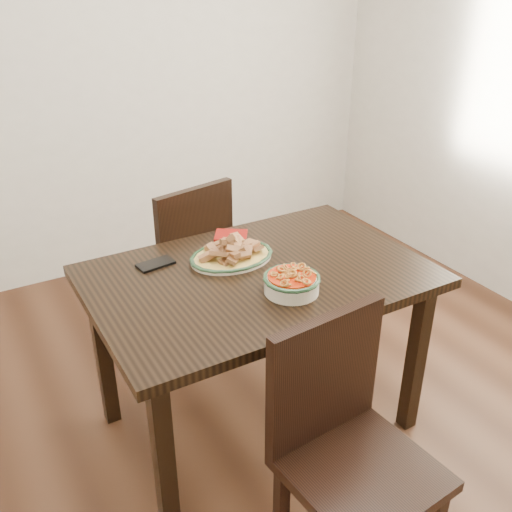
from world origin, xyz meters
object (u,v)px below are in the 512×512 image
chair_near (345,439)px  chair_far (185,257)px  fish_plate (231,249)px  noodle_bowl (292,281)px  smartphone (156,264)px  dining_table (259,293)px

chair_near → chair_far: bearing=82.4°
chair_far → fish_plate: 0.64m
fish_plate → noodle_bowl: 0.34m
chair_far → chair_near: same height
chair_near → smartphone: size_ratio=6.31×
fish_plate → smartphone: size_ratio=2.39×
fish_plate → smartphone: fish_plate is taller
chair_far → fish_plate: (-0.03, -0.57, 0.30)m
dining_table → smartphone: (-0.32, 0.25, 0.10)m
chair_far → smartphone: bearing=44.5°
chair_near → dining_table: bearing=78.6°
fish_plate → noodle_bowl: fish_plate is taller
noodle_bowl → chair_near: bearing=-102.5°
chair_far → fish_plate: size_ratio=2.65×
chair_near → fish_plate: chair_near is taller
chair_near → noodle_bowl: size_ratio=4.29×
dining_table → chair_near: 0.68m
chair_near → noodle_bowl: bearing=72.7°
smartphone → fish_plate: bearing=-27.7°
chair_far → noodle_bowl: (0.04, -0.90, 0.29)m
dining_table → noodle_bowl: (0.03, -0.18, 0.14)m
chair_far → smartphone: 0.61m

